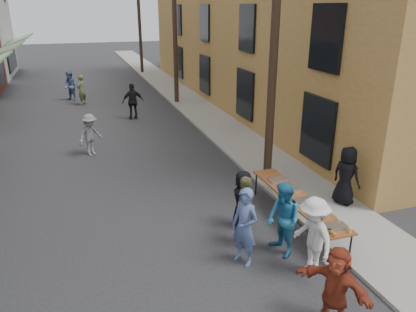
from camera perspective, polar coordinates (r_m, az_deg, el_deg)
ground at (r=9.76m, az=-7.25°, el=-13.56°), size 120.00×120.00×0.00m
sidewalk at (r=24.47m, az=-2.80°, el=7.68°), size 2.20×60.00×0.10m
building_ochre at (r=25.30m, az=11.87°, el=19.03°), size 10.00×28.00×10.00m
utility_pole_near at (r=12.42m, az=9.33°, el=15.86°), size 0.26×0.26×9.00m
utility_pole_mid at (r=23.71m, az=-4.71°, el=18.09°), size 0.26×0.26×9.00m
utility_pole_far at (r=35.47m, az=-9.65°, el=18.63°), size 0.26×0.26×9.00m
serving_table at (r=10.84m, az=12.44°, el=-5.89°), size 0.70×4.00×0.75m
catering_tray_sausage at (r=9.61m, az=17.47°, el=-9.50°), size 0.50×0.33×0.08m
catering_tray_foil_b at (r=10.06m, az=15.35°, el=-7.83°), size 0.50×0.33×0.08m
catering_tray_buns at (r=10.58m, az=13.29°, el=-6.18°), size 0.50×0.33×0.08m
catering_tray_foil_d at (r=11.12m, az=11.44°, el=-4.68°), size 0.50×0.33×0.08m
catering_tray_buns_end at (r=11.67m, az=9.76°, el=-3.32°), size 0.50×0.33×0.08m
condiment_jar_a at (r=9.28m, az=17.41°, el=-10.61°), size 0.07×0.07×0.08m
condiment_jar_b at (r=9.35m, az=17.06°, el=-10.33°), size 0.07×0.07×0.08m
condiment_jar_c at (r=9.42m, az=16.71°, el=-10.05°), size 0.07×0.07×0.08m
cup_stack at (r=9.54m, az=19.34°, el=-9.83°), size 0.08×0.08×0.12m
guest_front_a at (r=10.46m, az=4.88°, el=-6.10°), size 0.71×0.88×1.55m
guest_front_b at (r=9.00m, az=5.20°, el=-9.90°), size 0.69×0.78×1.80m
guest_front_c at (r=9.42m, az=10.54°, el=-8.82°), size 0.74×0.91×1.77m
guest_front_d at (r=8.90m, az=14.51°, el=-10.97°), size 0.74×1.20×1.78m
guest_front_e at (r=9.68m, az=5.22°, el=-7.68°), size 0.66×1.11×1.77m
guest_queue_back at (r=7.84m, az=17.50°, el=-17.08°), size 1.08×1.49×1.56m
server at (r=12.04m, az=18.87°, el=-2.60°), size 0.79×0.96×1.70m
passerby_left at (r=16.09m, az=-16.24°, el=2.89°), size 1.20×1.10×1.62m
passerby_mid at (r=20.87m, az=-10.51°, el=7.56°), size 1.08×0.49×1.82m
passerby_right at (r=24.71m, az=-17.39°, el=8.84°), size 0.69×0.75×1.73m
passerby_far at (r=26.06m, az=-18.76°, el=9.28°), size 1.08×1.07×1.76m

